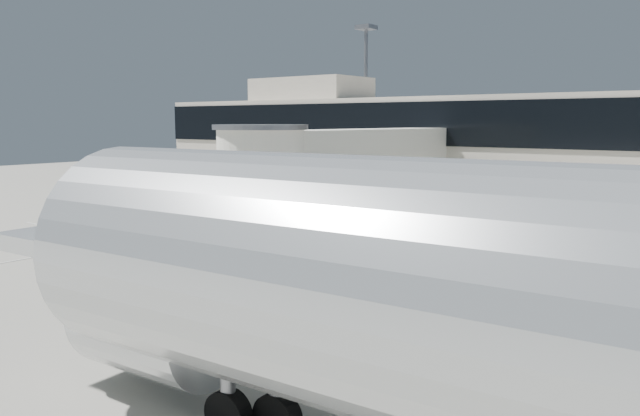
# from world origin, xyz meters

# --- Properties ---
(ground) EXTENTS (140.00, 140.00, 0.00)m
(ground) POSITION_xyz_m (0.00, 0.00, 0.00)
(ground) COLOR #BAB5A6
(ground) RESTS_ON ground
(lane_markings) EXTENTS (40.00, 30.00, 0.02)m
(lane_markings) POSITION_xyz_m (-0.67, 9.33, 0.01)
(lane_markings) COLOR silver
(lane_markings) RESTS_ON ground
(terminal) EXTENTS (64.00, 12.11, 15.20)m
(terminal) POSITION_xyz_m (-0.35, 29.94, 4.11)
(terminal) COLOR beige
(terminal) RESTS_ON ground
(jet_bridge) EXTENTS (5.70, 20.40, 6.03)m
(jet_bridge) POSITION_xyz_m (-3.97, 12.26, 4.28)
(jet_bridge) COLOR white
(jet_bridge) RESTS_ON ground
(baggage_tug) EXTENTS (2.51, 2.11, 1.49)m
(baggage_tug) POSITION_xyz_m (3.77, 3.33, 0.54)
(baggage_tug) COLOR maroon
(baggage_tug) RESTS_ON ground
(suitcase_cart) EXTENTS (3.66, 2.31, 1.41)m
(suitcase_cart) POSITION_xyz_m (4.89, 3.90, 0.52)
(suitcase_cart) COLOR black
(suitcase_cart) RESTS_ON ground
(box_cart_near) EXTENTS (3.71, 2.35, 1.43)m
(box_cart_near) POSITION_xyz_m (-1.79, -3.37, 0.60)
(box_cart_near) COLOR black
(box_cart_near) RESTS_ON ground
(box_cart_far) EXTENTS (3.38, 2.37, 1.32)m
(box_cart_far) POSITION_xyz_m (-4.79, 0.86, 0.47)
(box_cart_far) COLOR black
(box_cart_far) RESTS_ON ground
(ground_worker) EXTENTS (0.79, 0.70, 1.82)m
(ground_worker) POSITION_xyz_m (-2.30, -0.16, 0.91)
(ground_worker) COLOR #A9D616
(ground_worker) RESTS_ON ground
(minivan) EXTENTS (3.45, 4.78, 1.68)m
(minivan) POSITION_xyz_m (11.55, 13.44, 1.01)
(minivan) COLOR silver
(minivan) RESTS_ON ground
(belt_loader) EXTENTS (4.38, 2.46, 2.00)m
(belt_loader) POSITION_xyz_m (-17.54, 23.36, 0.76)
(belt_loader) COLOR maroon
(belt_loader) RESTS_ON ground
(aircraft) EXTENTS (23.17, 5.52, 5.81)m
(aircraft) POSITION_xyz_m (15.21, -8.06, 3.30)
(aircraft) COLOR silver
(aircraft) RESTS_ON ground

